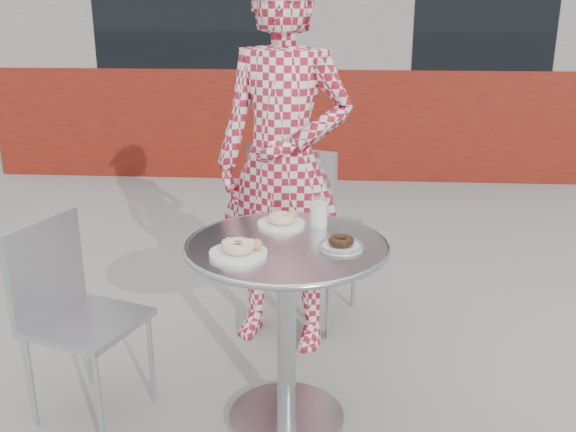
# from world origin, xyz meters

# --- Properties ---
(ground) EXTENTS (60.00, 60.00, 0.00)m
(ground) POSITION_xyz_m (0.00, 0.00, 0.00)
(ground) COLOR #A2A09A
(ground) RESTS_ON ground
(storefront) EXTENTS (6.02, 4.55, 3.00)m
(storefront) POSITION_xyz_m (-0.00, 5.56, 1.49)
(storefront) COLOR gray
(storefront) RESTS_ON ground
(bistro_table) EXTENTS (0.74, 0.74, 0.74)m
(bistro_table) POSITION_xyz_m (-0.03, -0.04, 0.56)
(bistro_table) COLOR silver
(bistro_table) RESTS_ON ground
(chair_far) EXTENTS (0.57, 0.57, 0.93)m
(chair_far) POSITION_xyz_m (0.01, 0.86, 0.29)
(chair_far) COLOR #AFB2B7
(chair_far) RESTS_ON ground
(chair_left) EXTENTS (0.48, 0.48, 0.79)m
(chair_left) POSITION_xyz_m (-0.80, -0.04, 0.24)
(chair_left) COLOR #AFB2B7
(chair_left) RESTS_ON ground
(seated_person) EXTENTS (0.71, 0.56, 1.72)m
(seated_person) POSITION_xyz_m (-0.09, 0.62, 0.86)
(seated_person) COLOR maroon
(seated_person) RESTS_ON ground
(plate_far) EXTENTS (0.18, 0.18, 0.05)m
(plate_far) POSITION_xyz_m (-0.06, 0.15, 0.76)
(plate_far) COLOR white
(plate_far) RESTS_ON bistro_table
(plate_near) EXTENTS (0.20, 0.20, 0.05)m
(plate_near) POSITION_xyz_m (-0.18, -0.17, 0.76)
(plate_near) COLOR white
(plate_near) RESTS_ON bistro_table
(plate_checker) EXTENTS (0.16, 0.16, 0.04)m
(plate_checker) POSITION_xyz_m (0.17, -0.08, 0.75)
(plate_checker) COLOR white
(plate_checker) RESTS_ON bistro_table
(milk_cup) EXTENTS (0.07, 0.07, 0.11)m
(milk_cup) POSITION_xyz_m (0.08, 0.15, 0.79)
(milk_cup) COLOR white
(milk_cup) RESTS_ON bistro_table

